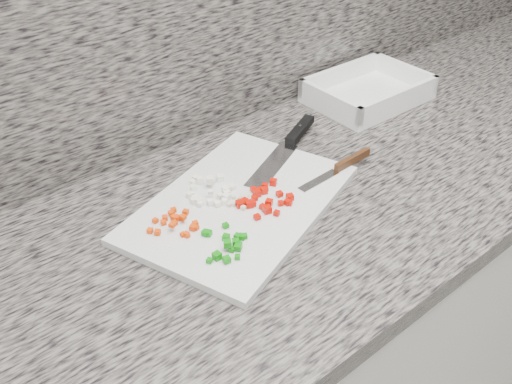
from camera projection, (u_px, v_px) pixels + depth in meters
cabinet at (278, 363)px, 1.32m from camera, size 3.92×0.62×0.86m
countertop at (283, 208)px, 1.06m from camera, size 3.96×0.64×0.04m
cutting_board at (240, 203)px, 1.02m from camera, size 0.48×0.40×0.01m
carrot_pile at (176, 222)px, 0.96m from camera, size 0.09×0.08×0.02m
onion_pile at (211, 191)px, 1.03m from camera, size 0.09×0.11×0.02m
green_pepper_pile at (227, 244)px, 0.91m from camera, size 0.09×0.09×0.02m
red_pepper_pile at (264, 199)px, 1.01m from camera, size 0.11×0.09×0.01m
garlic_pile at (243, 201)px, 1.01m from camera, size 0.05×0.05×0.01m
chef_knife at (291, 141)px, 1.18m from camera, size 0.28×0.15×0.02m
paring_knife at (344, 165)px, 1.10m from camera, size 0.19×0.02×0.02m
tray at (368, 93)px, 1.37m from camera, size 0.28×0.20×0.06m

